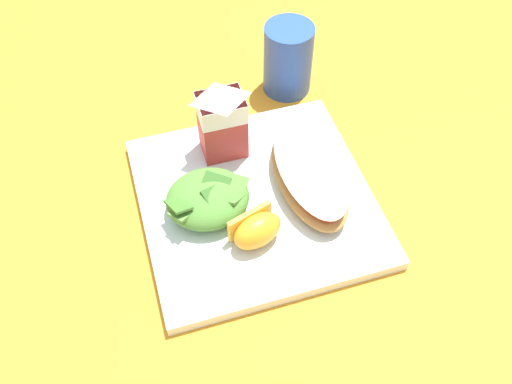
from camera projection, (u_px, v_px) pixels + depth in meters
name	position (u px, v px, depth m)	size (l,w,h in m)	color
ground	(256.00, 205.00, 0.69)	(3.00, 3.00, 0.00)	orange
white_plate	(256.00, 201.00, 0.69)	(0.28, 0.28, 0.02)	silver
cheesy_pizza_bread	(310.00, 176.00, 0.68)	(0.08, 0.17, 0.04)	#B77F42
green_salad_pile	(208.00, 198.00, 0.65)	(0.11, 0.09, 0.05)	#4C8433
milk_carton	(222.00, 117.00, 0.68)	(0.06, 0.04, 0.11)	#B7332D
orange_wedge_front	(257.00, 230.00, 0.63)	(0.07, 0.05, 0.04)	orange
drinking_blue_cup	(288.00, 59.00, 0.79)	(0.07, 0.07, 0.10)	#284CA3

